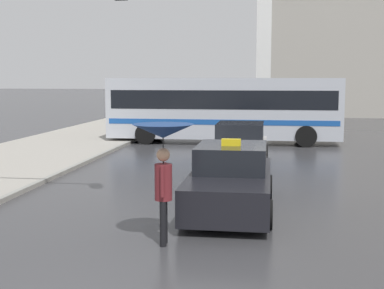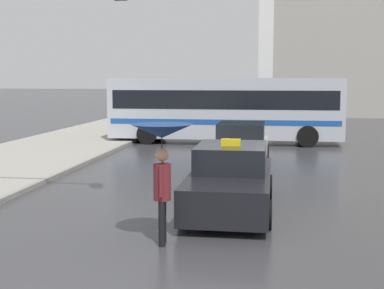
{
  "view_description": "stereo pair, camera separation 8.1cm",
  "coord_description": "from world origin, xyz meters",
  "px_view_note": "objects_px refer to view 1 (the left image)",
  "views": [
    {
      "loc": [
        2.36,
        -5.97,
        3.03
      ],
      "look_at": [
        0.45,
        7.14,
        1.4
      ],
      "focal_mm": 50.0,
      "sensor_mm": 36.0,
      "label": 1
    },
    {
      "loc": [
        2.44,
        -5.96,
        3.03
      ],
      "look_at": [
        0.45,
        7.14,
        1.4
      ],
      "focal_mm": 50.0,
      "sensor_mm": 36.0,
      "label": 2
    }
  ],
  "objects_px": {
    "city_bus": "(224,107)",
    "pedestrian_with_umbrella": "(163,147)",
    "traffic_light": "(20,31)",
    "taxi": "(231,181)",
    "sedan_red": "(240,147)"
  },
  "relations": [
    {
      "from": "city_bus",
      "to": "pedestrian_with_umbrella",
      "type": "height_order",
      "value": "city_bus"
    },
    {
      "from": "city_bus",
      "to": "traffic_light",
      "type": "distance_m",
      "value": 14.49
    },
    {
      "from": "pedestrian_with_umbrella",
      "to": "city_bus",
      "type": "bearing_deg",
      "value": -3.75
    },
    {
      "from": "taxi",
      "to": "traffic_light",
      "type": "height_order",
      "value": "traffic_light"
    },
    {
      "from": "taxi",
      "to": "pedestrian_with_umbrella",
      "type": "relative_size",
      "value": 2.06
    },
    {
      "from": "sedan_red",
      "to": "pedestrian_with_umbrella",
      "type": "relative_size",
      "value": 2.04
    },
    {
      "from": "sedan_red",
      "to": "taxi",
      "type": "bearing_deg",
      "value": 91.24
    },
    {
      "from": "city_bus",
      "to": "traffic_light",
      "type": "bearing_deg",
      "value": -13.79
    },
    {
      "from": "pedestrian_with_umbrella",
      "to": "traffic_light",
      "type": "relative_size",
      "value": 0.38
    },
    {
      "from": "taxi",
      "to": "sedan_red",
      "type": "relative_size",
      "value": 1.01
    },
    {
      "from": "sedan_red",
      "to": "city_bus",
      "type": "height_order",
      "value": "city_bus"
    },
    {
      "from": "city_bus",
      "to": "pedestrian_with_umbrella",
      "type": "bearing_deg",
      "value": 0.96
    },
    {
      "from": "city_bus",
      "to": "traffic_light",
      "type": "xyz_separation_m",
      "value": [
        -3.4,
        -13.88,
        2.38
      ]
    },
    {
      "from": "taxi",
      "to": "traffic_light",
      "type": "xyz_separation_m",
      "value": [
        -4.71,
        -0.7,
        3.4
      ]
    },
    {
      "from": "sedan_red",
      "to": "traffic_light",
      "type": "height_order",
      "value": "traffic_light"
    }
  ]
}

